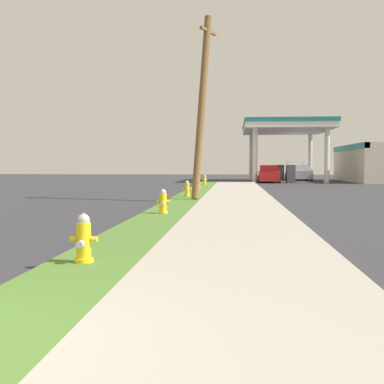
{
  "coord_description": "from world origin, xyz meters",
  "views": [
    {
      "loc": [
        2.84,
        -3.43,
        1.59
      ],
      "look_at": [
        1.36,
        14.1,
        0.63
      ],
      "focal_mm": 46.71,
      "sensor_mm": 36.0,
      "label": 1
    }
  ],
  "objects_px": {
    "fire_hydrant_nearest": "(84,241)",
    "fire_hydrant_fourth": "(198,183)",
    "fire_hydrant_third": "(187,189)",
    "utility_pole_midground": "(202,105)",
    "car_red_by_near_pump": "(269,175)",
    "fire_hydrant_fifth": "(205,180)",
    "truck_white_at_forecourt": "(295,171)",
    "fire_hydrant_second": "(163,203)",
    "car_silver_by_far_pump": "(301,173)"
  },
  "relations": [
    {
      "from": "fire_hydrant_second",
      "to": "fire_hydrant_fourth",
      "type": "bearing_deg",
      "value": 90.28
    },
    {
      "from": "fire_hydrant_second",
      "to": "fire_hydrant_fourth",
      "type": "relative_size",
      "value": 1.0
    },
    {
      "from": "fire_hydrant_fourth",
      "to": "car_red_by_near_pump",
      "type": "xyz_separation_m",
      "value": [
        5.36,
        14.52,
        0.28
      ]
    },
    {
      "from": "fire_hydrant_second",
      "to": "car_silver_by_far_pump",
      "type": "bearing_deg",
      "value": 76.49
    },
    {
      "from": "fire_hydrant_fourth",
      "to": "truck_white_at_forecourt",
      "type": "xyz_separation_m",
      "value": [
        8.99,
        24.93,
        0.47
      ]
    },
    {
      "from": "fire_hydrant_second",
      "to": "fire_hydrant_fifth",
      "type": "distance_m",
      "value": 22.65
    },
    {
      "from": "fire_hydrant_third",
      "to": "fire_hydrant_fifth",
      "type": "relative_size",
      "value": 1.0
    },
    {
      "from": "utility_pole_midground",
      "to": "truck_white_at_forecourt",
      "type": "bearing_deg",
      "value": 76.58
    },
    {
      "from": "fire_hydrant_third",
      "to": "utility_pole_midground",
      "type": "bearing_deg",
      "value": -62.95
    },
    {
      "from": "fire_hydrant_fourth",
      "to": "utility_pole_midground",
      "type": "bearing_deg",
      "value": -84.94
    },
    {
      "from": "fire_hydrant_nearest",
      "to": "utility_pole_midground",
      "type": "xyz_separation_m",
      "value": [
        0.85,
        14.46,
        3.76
      ]
    },
    {
      "from": "fire_hydrant_third",
      "to": "fire_hydrant_fourth",
      "type": "xyz_separation_m",
      "value": [
        -0.02,
        7.72,
        0.0
      ]
    },
    {
      "from": "car_red_by_near_pump",
      "to": "fire_hydrant_fifth",
      "type": "bearing_deg",
      "value": -124.0
    },
    {
      "from": "fire_hydrant_third",
      "to": "car_red_by_near_pump",
      "type": "xyz_separation_m",
      "value": [
        5.34,
        22.24,
        0.28
      ]
    },
    {
      "from": "fire_hydrant_fifth",
      "to": "fire_hydrant_nearest",
      "type": "bearing_deg",
      "value": -90.08
    },
    {
      "from": "fire_hydrant_nearest",
      "to": "car_red_by_near_pump",
      "type": "relative_size",
      "value": 0.16
    },
    {
      "from": "car_red_by_near_pump",
      "to": "utility_pole_midground",
      "type": "bearing_deg",
      "value": -100.8
    },
    {
      "from": "fire_hydrant_second",
      "to": "utility_pole_midground",
      "type": "xyz_separation_m",
      "value": [
        0.74,
        6.78,
        3.76
      ]
    },
    {
      "from": "fire_hydrant_third",
      "to": "car_red_by_near_pump",
      "type": "height_order",
      "value": "car_red_by_near_pump"
    },
    {
      "from": "fire_hydrant_nearest",
      "to": "truck_white_at_forecourt",
      "type": "distance_m",
      "value": 49.5
    },
    {
      "from": "utility_pole_midground",
      "to": "car_red_by_near_pump",
      "type": "bearing_deg",
      "value": 79.2
    },
    {
      "from": "fire_hydrant_nearest",
      "to": "fire_hydrant_fourth",
      "type": "bearing_deg",
      "value": 89.93
    },
    {
      "from": "fire_hydrant_fifth",
      "to": "car_silver_by_far_pump",
      "type": "xyz_separation_m",
      "value": [
        9.1,
        14.93,
        0.28
      ]
    },
    {
      "from": "fire_hydrant_second",
      "to": "fire_hydrant_fifth",
      "type": "height_order",
      "value": "same"
    },
    {
      "from": "fire_hydrant_fifth",
      "to": "utility_pole_midground",
      "type": "distance_m",
      "value": 16.33
    },
    {
      "from": "fire_hydrant_third",
      "to": "car_silver_by_far_pump",
      "type": "relative_size",
      "value": 0.16
    },
    {
      "from": "fire_hydrant_third",
      "to": "fire_hydrant_fourth",
      "type": "height_order",
      "value": "same"
    },
    {
      "from": "fire_hydrant_third",
      "to": "car_silver_by_far_pump",
      "type": "bearing_deg",
      "value": 72.75
    },
    {
      "from": "fire_hydrant_nearest",
      "to": "fire_hydrant_fifth",
      "type": "xyz_separation_m",
      "value": [
        0.04,
        30.33,
        0.0
      ]
    },
    {
      "from": "fire_hydrant_second",
      "to": "car_silver_by_far_pump",
      "type": "distance_m",
      "value": 38.65
    },
    {
      "from": "car_red_by_near_pump",
      "to": "truck_white_at_forecourt",
      "type": "distance_m",
      "value": 11.02
    },
    {
      "from": "fire_hydrant_third",
      "to": "fire_hydrant_fourth",
      "type": "distance_m",
      "value": 7.72
    },
    {
      "from": "fire_hydrant_nearest",
      "to": "car_red_by_near_pump",
      "type": "bearing_deg",
      "value": 81.98
    },
    {
      "from": "fire_hydrant_second",
      "to": "truck_white_at_forecourt",
      "type": "relative_size",
      "value": 0.13
    },
    {
      "from": "car_silver_by_far_pump",
      "to": "truck_white_at_forecourt",
      "type": "xyz_separation_m",
      "value": [
        -0.12,
        3.41,
        0.19
      ]
    },
    {
      "from": "fire_hydrant_fourth",
      "to": "fire_hydrant_fifth",
      "type": "distance_m",
      "value": 6.58
    },
    {
      "from": "fire_hydrant_fourth",
      "to": "truck_white_at_forecourt",
      "type": "relative_size",
      "value": 0.13
    },
    {
      "from": "fire_hydrant_fourth",
      "to": "fire_hydrant_fifth",
      "type": "bearing_deg",
      "value": 89.92
    },
    {
      "from": "car_red_by_near_pump",
      "to": "car_silver_by_far_pump",
      "type": "bearing_deg",
      "value": 61.87
    },
    {
      "from": "truck_white_at_forecourt",
      "to": "fire_hydrant_fourth",
      "type": "bearing_deg",
      "value": -109.83
    },
    {
      "from": "fire_hydrant_fourth",
      "to": "car_silver_by_far_pump",
      "type": "xyz_separation_m",
      "value": [
        9.11,
        21.52,
        0.28
      ]
    },
    {
      "from": "car_red_by_near_pump",
      "to": "truck_white_at_forecourt",
      "type": "height_order",
      "value": "truck_white_at_forecourt"
    },
    {
      "from": "fire_hydrant_fourth",
      "to": "utility_pole_midground",
      "type": "relative_size",
      "value": 0.09
    },
    {
      "from": "car_silver_by_far_pump",
      "to": "truck_white_at_forecourt",
      "type": "distance_m",
      "value": 3.41
    },
    {
      "from": "fire_hydrant_fifth",
      "to": "car_red_by_near_pump",
      "type": "relative_size",
      "value": 0.16
    },
    {
      "from": "utility_pole_midground",
      "to": "fire_hydrant_second",
      "type": "bearing_deg",
      "value": -96.27
    },
    {
      "from": "fire_hydrant_second",
      "to": "truck_white_at_forecourt",
      "type": "distance_m",
      "value": 41.95
    },
    {
      "from": "utility_pole_midground",
      "to": "car_red_by_near_pump",
      "type": "distance_m",
      "value": 24.48
    },
    {
      "from": "fire_hydrant_third",
      "to": "car_red_by_near_pump",
      "type": "bearing_deg",
      "value": 76.5
    },
    {
      "from": "car_silver_by_far_pump",
      "to": "fire_hydrant_second",
      "type": "bearing_deg",
      "value": -103.51
    }
  ]
}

